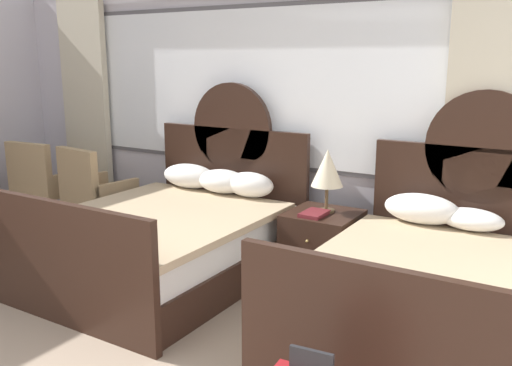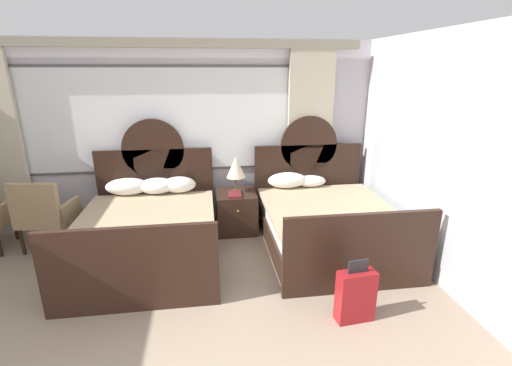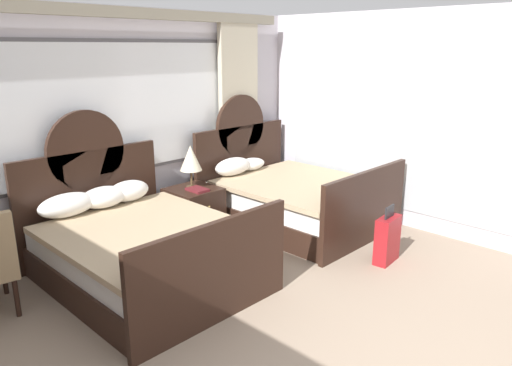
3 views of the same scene
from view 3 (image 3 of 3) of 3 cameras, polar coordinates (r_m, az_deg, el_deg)
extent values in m
cube|color=silver|center=(5.68, -19.46, 5.74)|extent=(6.26, 0.07, 2.70)
cube|color=#575459|center=(5.61, -19.48, 7.99)|extent=(4.10, 0.02, 1.54)
cube|color=white|center=(5.60, -19.45, 7.99)|extent=(4.02, 0.02, 1.46)
cube|color=#C1B79E|center=(6.84, -2.06, 7.80)|extent=(0.68, 0.08, 2.60)
cube|color=gray|center=(5.49, -20.07, 18.72)|extent=(5.76, 0.10, 0.12)
cube|color=silver|center=(6.31, 18.77, 6.73)|extent=(0.07, 4.64, 2.70)
cube|color=#B2B7BC|center=(6.40, 16.18, 7.08)|extent=(0.01, 3.25, 2.27)
cube|color=black|center=(4.95, -12.87, -9.83)|extent=(1.59, 2.01, 0.30)
cube|color=white|center=(4.84, -13.06, -7.01)|extent=(1.53, 1.91, 0.23)
cube|color=tan|center=(4.72, -12.64, -5.67)|extent=(1.63, 1.81, 0.06)
cube|color=black|center=(5.63, -18.94, -2.24)|extent=(1.67, 0.06, 1.19)
cylinder|color=black|center=(5.49, -19.50, 3.65)|extent=(0.87, 0.06, 0.87)
cube|color=black|center=(4.06, -4.94, -10.68)|extent=(1.67, 0.06, 0.90)
ellipsoid|color=white|center=(5.26, -21.48, -2.44)|extent=(0.60, 0.30, 0.24)
ellipsoid|color=white|center=(5.43, -17.61, -1.60)|extent=(0.52, 0.34, 0.22)
ellipsoid|color=white|center=(5.57, -14.86, -0.91)|extent=(0.48, 0.29, 0.23)
cube|color=black|center=(6.38, 4.72, -3.51)|extent=(1.59, 2.01, 0.30)
cube|color=white|center=(6.29, 4.78, -1.24)|extent=(1.53, 1.91, 0.23)
cube|color=tan|center=(6.20, 5.38, -0.12)|extent=(1.63, 1.81, 0.06)
cube|color=black|center=(6.92, -1.80, 1.93)|extent=(1.67, 0.06, 1.19)
cylinder|color=black|center=(6.80, -1.85, 6.78)|extent=(0.87, 0.06, 0.87)
cube|color=black|center=(5.72, 12.81, -2.99)|extent=(1.67, 0.06, 0.90)
ellipsoid|color=white|center=(6.48, -2.75, 1.97)|extent=(0.58, 0.29, 0.23)
ellipsoid|color=white|center=(6.75, -0.61, 2.26)|extent=(0.47, 0.28, 0.16)
cube|color=black|center=(6.02, -7.35, -3.32)|extent=(0.57, 0.57, 0.59)
sphere|color=tan|center=(5.76, -5.55, -2.80)|extent=(0.02, 0.02, 0.02)
cylinder|color=brown|center=(5.97, -7.62, -0.46)|extent=(0.14, 0.14, 0.02)
cylinder|color=brown|center=(5.94, -7.66, 0.57)|extent=(0.03, 0.03, 0.20)
cone|color=beige|center=(5.88, -7.75, 2.97)|extent=(0.27, 0.27, 0.31)
cube|color=maroon|center=(5.83, -6.97, -0.78)|extent=(0.18, 0.26, 0.03)
cube|color=tan|center=(4.82, -27.44, -6.97)|extent=(0.13, 0.55, 0.16)
cylinder|color=black|center=(5.19, -27.69, -9.76)|extent=(0.04, 0.04, 0.36)
cylinder|color=black|center=(4.73, -26.51, -12.04)|extent=(0.04, 0.04, 0.36)
cube|color=maroon|center=(5.41, 15.30, -6.50)|extent=(0.37, 0.19, 0.51)
cube|color=#232326|center=(5.30, 15.55, -3.30)|extent=(0.20, 0.04, 0.13)
cylinder|color=black|center=(5.38, 14.50, -9.25)|extent=(0.05, 0.02, 0.05)
cylinder|color=black|center=(5.62, 15.72, -8.21)|extent=(0.05, 0.02, 0.05)
camera|label=1|loc=(5.38, 40.17, 7.76)|focal=38.73mm
camera|label=2|loc=(3.13, 52.39, 10.45)|focal=25.17mm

